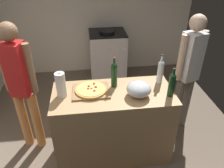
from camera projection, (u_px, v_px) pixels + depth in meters
name	position (u px, v px, depth m)	size (l,w,h in m)	color
ground_plane	(96.00, 114.00, 3.48)	(3.99, 3.59, 0.02)	#6B5B4C
kitchen_wall_rear	(88.00, 6.00, 4.09)	(3.99, 0.10, 2.60)	silver
counter	(113.00, 124.00, 2.61)	(1.32, 0.61, 0.90)	tan
cutting_board	(91.00, 91.00, 2.39)	(0.40, 0.32, 0.02)	#9E7247
pizza	(91.00, 89.00, 2.37)	(0.34, 0.34, 0.03)	tan
mixing_bowl	(139.00, 89.00, 2.29)	(0.26, 0.26, 0.16)	#B2B2B7
paper_towel_roll	(61.00, 85.00, 2.26)	(0.10, 0.10, 0.27)	white
wine_bottle_dark	(172.00, 84.00, 2.25)	(0.07, 0.07, 0.33)	#143819
wine_bottle_green	(160.00, 71.00, 2.48)	(0.07, 0.07, 0.35)	silver
wine_bottle_amber	(114.00, 74.00, 2.40)	(0.07, 0.07, 0.35)	#143819
stove	(108.00, 55.00, 4.22)	(0.67, 0.61, 0.97)	#B7B7BC
person_in_stripes	(21.00, 84.00, 2.46)	(0.36, 0.24, 1.63)	#D88C4C
person_in_red	(188.00, 70.00, 2.75)	(0.37, 0.26, 1.62)	slate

